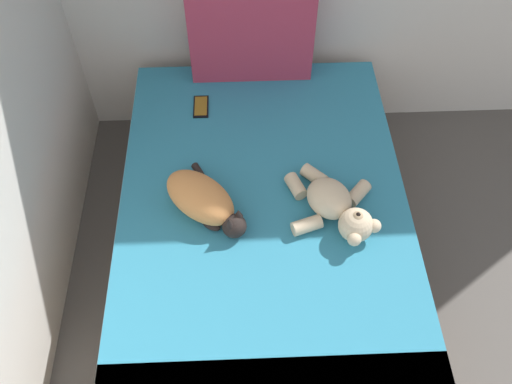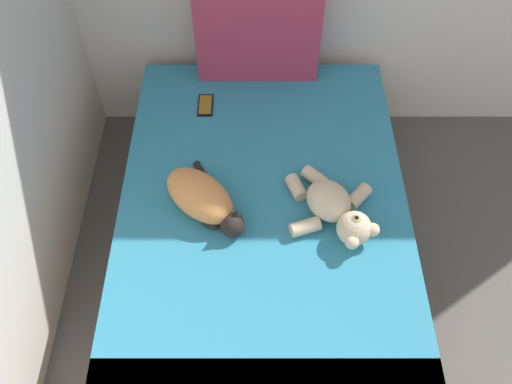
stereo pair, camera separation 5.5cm
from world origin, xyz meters
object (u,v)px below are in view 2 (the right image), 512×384
Objects in this scene: bed at (264,238)px; patterned_cushion at (259,32)px; cell_phone at (206,105)px; teddy_bear at (336,209)px; cat at (203,198)px.

bed is 0.99m from patterned_cushion.
bed is 0.72m from cell_phone.
cell_phone is (-0.26, -0.25, -0.24)m from patterned_cushion.
patterned_cushion is (-0.02, 0.86, 0.49)m from bed.
bed is 3.20× the size of patterned_cushion.
patterned_cushion is 4.03× the size of cell_phone.
teddy_bear is (0.29, -0.05, 0.30)m from bed.
patterned_cushion is 0.98m from teddy_bear.
cat is 0.62m from cell_phone.
bed is at bearing -88.43° from patterned_cushion.
bed is 0.42m from teddy_bear.
cat is at bearing -104.65° from patterned_cushion.
teddy_bear is at bearing -71.09° from patterned_cushion.
patterned_cushion reaches higher than cell_phone.
patterned_cushion is at bearing 75.35° from cat.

